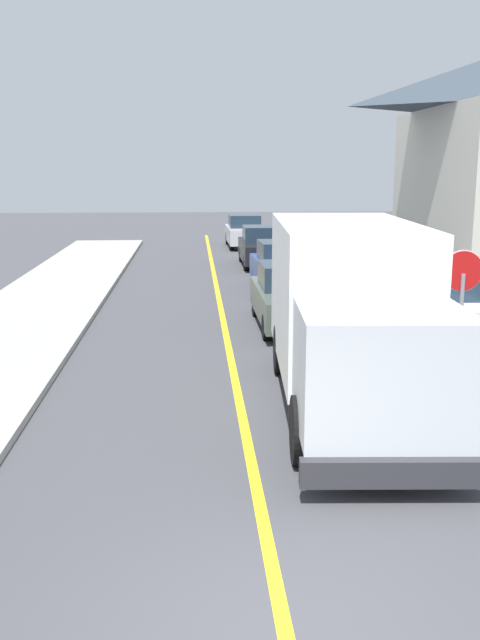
{
  "coord_description": "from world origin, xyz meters",
  "views": [
    {
      "loc": [
        -0.79,
        -5.58,
        4.2
      ],
      "look_at": [
        0.05,
        7.22,
        1.4
      ],
      "focal_mm": 39.89,
      "sensor_mm": 36.0,
      "label": 1
    }
  ],
  "objects_px": {
    "parked_car_far": "(262,247)",
    "box_truck": "(350,308)",
    "parked_van_across": "(434,305)",
    "parked_car_near": "(291,297)",
    "stop_sign": "(462,292)",
    "parked_car_furthest": "(245,232)",
    "parked_car_mid": "(283,268)"
  },
  "relations": [
    {
      "from": "parked_car_far",
      "to": "box_truck",
      "type": "bearing_deg",
      "value": -90.68
    },
    {
      "from": "parked_car_far",
      "to": "parked_van_across",
      "type": "bearing_deg",
      "value": -76.7
    },
    {
      "from": "parked_car_near",
      "to": "parked_van_across",
      "type": "distance_m",
      "value": 3.66
    },
    {
      "from": "box_truck",
      "to": "stop_sign",
      "type": "distance_m",
      "value": 2.54
    },
    {
      "from": "parked_car_furthest",
      "to": "stop_sign",
      "type": "distance_m",
      "value": 24.38
    },
    {
      "from": "box_truck",
      "to": "parked_car_furthest",
      "type": "xyz_separation_m",
      "value": [
        -0.03,
        25.19,
        -0.97
      ]
    },
    {
      "from": "parked_car_far",
      "to": "parked_car_near",
      "type": "bearing_deg",
      "value": -91.8
    },
    {
      "from": "stop_sign",
      "to": "parked_car_far",
      "type": "bearing_deg",
      "value": 97.14
    },
    {
      "from": "parked_car_near",
      "to": "parked_van_across",
      "type": "xyz_separation_m",
      "value": [
        3.43,
        -1.26,
        0.0
      ]
    },
    {
      "from": "parked_car_near",
      "to": "parked_car_mid",
      "type": "height_order",
      "value": "same"
    },
    {
      "from": "parked_van_across",
      "to": "parked_car_near",
      "type": "bearing_deg",
      "value": 159.84
    },
    {
      "from": "parked_car_near",
      "to": "parked_car_far",
      "type": "height_order",
      "value": "same"
    },
    {
      "from": "box_truck",
      "to": "parked_car_near",
      "type": "height_order",
      "value": "box_truck"
    },
    {
      "from": "parked_car_far",
      "to": "parked_van_across",
      "type": "distance_m",
      "value": 13.32
    },
    {
      "from": "parked_car_far",
      "to": "parked_car_furthest",
      "type": "relative_size",
      "value": 0.99
    },
    {
      "from": "parked_car_far",
      "to": "stop_sign",
      "type": "height_order",
      "value": "stop_sign"
    },
    {
      "from": "parked_car_furthest",
      "to": "parked_van_across",
      "type": "height_order",
      "value": "same"
    },
    {
      "from": "parked_car_mid",
      "to": "parked_van_across",
      "type": "xyz_separation_m",
      "value": [
        2.94,
        -6.79,
        0.0
      ]
    },
    {
      "from": "parked_car_far",
      "to": "stop_sign",
      "type": "bearing_deg",
      "value": -82.86
    },
    {
      "from": "box_truck",
      "to": "parked_car_far",
      "type": "height_order",
      "value": "box_truck"
    },
    {
      "from": "parked_car_furthest",
      "to": "parked_car_far",
      "type": "bearing_deg",
      "value": -88.03
    },
    {
      "from": "parked_car_near",
      "to": "box_truck",
      "type": "bearing_deg",
      "value": -88.61
    },
    {
      "from": "parked_car_near",
      "to": "stop_sign",
      "type": "distance_m",
      "value": 6.02
    },
    {
      "from": "parked_van_across",
      "to": "parked_car_far",
      "type": "bearing_deg",
      "value": 103.3
    },
    {
      "from": "box_truck",
      "to": "parked_van_across",
      "type": "bearing_deg",
      "value": 57.11
    },
    {
      "from": "parked_car_mid",
      "to": "parked_car_far",
      "type": "xyz_separation_m",
      "value": [
        -0.12,
        6.17,
        0.0
      ]
    },
    {
      "from": "parked_car_furthest",
      "to": "stop_sign",
      "type": "xyz_separation_m",
      "value": [
        2.39,
        -24.24,
        1.06
      ]
    },
    {
      "from": "parked_van_across",
      "to": "box_truck",
      "type": "bearing_deg",
      "value": -122.89
    },
    {
      "from": "box_truck",
      "to": "parked_car_near",
      "type": "bearing_deg",
      "value": 91.39
    },
    {
      "from": "parked_car_mid",
      "to": "box_truck",
      "type": "bearing_deg",
      "value": -91.63
    },
    {
      "from": "parked_car_near",
      "to": "parked_car_mid",
      "type": "distance_m",
      "value": 5.55
    },
    {
      "from": "box_truck",
      "to": "stop_sign",
      "type": "relative_size",
      "value": 2.76
    }
  ]
}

